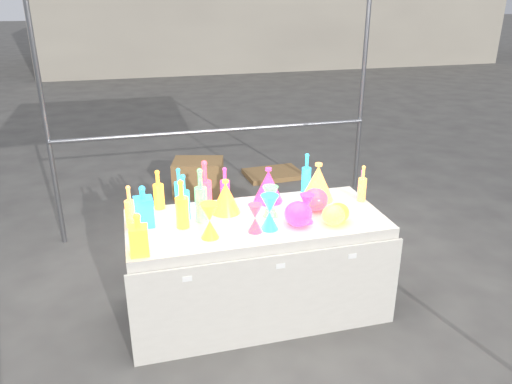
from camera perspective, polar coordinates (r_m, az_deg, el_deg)
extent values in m
plane|color=slate|center=(3.89, 0.00, -13.06)|extent=(80.00, 80.00, 0.00)
cylinder|color=gray|center=(4.74, -22.97, 7.69)|extent=(0.04, 0.04, 2.40)
cylinder|color=gray|center=(5.23, 11.95, 10.18)|extent=(0.04, 0.04, 2.40)
cylinder|color=gray|center=(4.78, -4.55, 7.00)|extent=(3.00, 0.04, 0.04)
cube|color=silver|center=(3.69, 0.00, -8.30)|extent=(1.80, 0.80, 0.75)
cube|color=silver|center=(3.37, 1.85, -12.30)|extent=(1.84, 0.02, 0.68)
cube|color=white|center=(3.13, -7.87, -9.82)|extent=(0.06, 0.00, 0.03)
cube|color=white|center=(3.23, 2.83, -8.46)|extent=(0.06, 0.00, 0.03)
cube|color=white|center=(3.40, 10.95, -7.21)|extent=(0.06, 0.00, 0.03)
cube|color=#9A7245|center=(5.86, -6.60, 1.67)|extent=(0.65, 0.54, 0.41)
cube|color=#9A7245|center=(6.45, 1.97, 2.08)|extent=(0.74, 0.55, 0.06)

